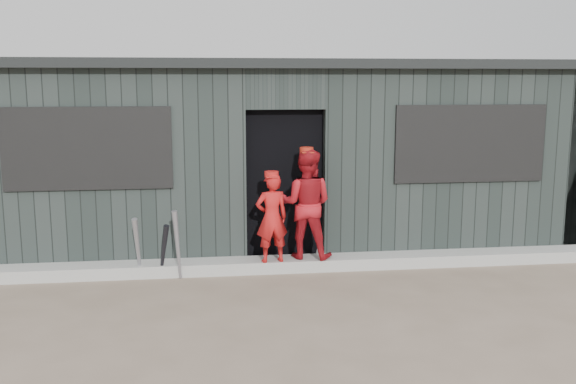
{
  "coord_description": "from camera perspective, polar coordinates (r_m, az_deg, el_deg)",
  "views": [
    {
      "loc": [
        -0.99,
        -5.91,
        2.35
      ],
      "look_at": [
        0.0,
        1.8,
        1.0
      ],
      "focal_mm": 40.0,
      "sensor_mm": 36.0,
      "label": 1
    }
  ],
  "objects": [
    {
      "name": "player_red_left",
      "position": [
        7.83,
        -1.46,
        -2.32
      ],
      "size": [
        0.44,
        0.33,
        1.1
      ],
      "primitive_type": "imported",
      "rotation": [
        0.0,
        0.0,
        3.32
      ],
      "color": "red",
      "rests_on": "curb"
    },
    {
      "name": "player_red_right",
      "position": [
        8.0,
        1.63,
        -1.06
      ],
      "size": [
        0.8,
        0.71,
        1.37
      ],
      "primitive_type": "imported",
      "rotation": [
        0.0,
        0.0,
        2.81
      ],
      "color": "#A6141C",
      "rests_on": "curb"
    },
    {
      "name": "bat_mid",
      "position": [
        7.73,
        -9.79,
        -4.67
      ],
      "size": [
        0.13,
        0.2,
        0.86
      ],
      "primitive_type": "cone",
      "rotation": [
        0.14,
        0.0,
        -0.39
      ],
      "color": "gray",
      "rests_on": "ground"
    },
    {
      "name": "player_grey_back",
      "position": [
        8.5,
        3.72,
        -1.72
      ],
      "size": [
        0.72,
        0.55,
        1.3
      ],
      "primitive_type": "imported",
      "rotation": [
        0.0,
        0.0,
        2.9
      ],
      "color": "#B6B6B6",
      "rests_on": "ground"
    },
    {
      "name": "bat_left",
      "position": [
        7.87,
        -13.22,
        -4.85
      ],
      "size": [
        0.09,
        0.34,
        0.78
      ],
      "primitive_type": "cone",
      "rotation": [
        0.34,
        0.0,
        -0.07
      ],
      "color": "gray",
      "rests_on": "ground"
    },
    {
      "name": "ground",
      "position": [
        6.44,
        2.08,
        -11.57
      ],
      "size": [
        80.0,
        80.0,
        0.0
      ],
      "primitive_type": "plane",
      "color": "brown",
      "rests_on": "ground"
    },
    {
      "name": "bat_right",
      "position": [
        7.83,
        -11.0,
        -5.18
      ],
      "size": [
        0.19,
        0.3,
        0.69
      ],
      "primitive_type": "cone",
      "rotation": [
        0.35,
        0.0,
        0.44
      ],
      "color": "black",
      "rests_on": "ground"
    },
    {
      "name": "curb",
      "position": [
        8.12,
        -0.02,
        -6.42
      ],
      "size": [
        8.0,
        0.36,
        0.15
      ],
      "primitive_type": "cube",
      "color": "gray",
      "rests_on": "ground"
    },
    {
      "name": "dugout",
      "position": [
        9.53,
        -1.31,
        3.45
      ],
      "size": [
        8.3,
        3.3,
        2.62
      ],
      "color": "black",
      "rests_on": "ground"
    }
  ]
}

